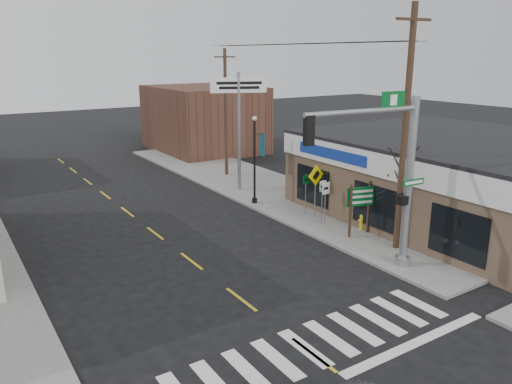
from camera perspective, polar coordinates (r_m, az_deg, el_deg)
ground at (r=15.19m, az=6.57°, el=-17.99°), size 140.00×140.00×0.00m
sidewalk_right at (r=29.64m, az=4.12°, el=-0.76°), size 6.00×38.00×0.13m
center_line at (r=21.19m, az=-7.39°, el=-7.83°), size 0.12×56.00×0.01m
crosswalk at (r=15.45m, az=5.58°, el=-17.31°), size 11.00×2.20×0.01m
thrift_store at (r=28.32m, az=21.88°, el=1.42°), size 12.00×14.00×4.00m
bldg_distant_right at (r=44.86m, az=-5.96°, el=8.34°), size 8.00×10.00×5.60m
traffic_signal_pole at (r=19.38m, az=15.65°, el=2.71°), size 5.48×0.40×6.94m
guide_sign at (r=23.55m, az=11.88°, el=-1.05°), size 1.44×0.13×2.52m
fire_hydrant at (r=24.67m, az=12.02°, el=-3.28°), size 0.24×0.24×0.78m
ped_crossing_sign at (r=25.80m, az=6.84°, el=1.19°), size 1.07×0.08×2.76m
lamp_post at (r=27.88m, az=-0.06°, el=4.44°), size 0.64×0.50×4.93m
dance_center_sign at (r=30.46m, az=-2.00°, el=10.15°), size 3.38×0.21×7.19m
bare_tree at (r=22.94m, az=16.57°, el=4.14°), size 2.51×2.51×5.03m
shrub_front at (r=24.00m, az=22.45°, el=-4.56°), size 1.26×1.26×0.95m
shrub_back at (r=26.02m, az=10.69°, el=-2.33°), size 0.98×0.98×0.74m
utility_pole_near at (r=21.62m, az=16.67°, el=6.89°), size 1.77×0.27×10.19m
utility_pole_far at (r=34.59m, az=-3.49°, el=9.15°), size 1.49×0.22×8.58m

